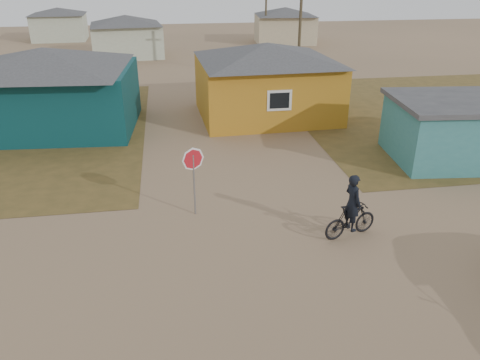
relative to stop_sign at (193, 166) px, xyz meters
name	(u,v)px	position (x,y,z in m)	size (l,w,h in m)	color
ground	(281,266)	(2.11, -3.38, -1.73)	(120.00, 120.00, 0.00)	#907153
grass_ne	(468,111)	(16.11, 9.62, -1.72)	(20.00, 18.00, 0.00)	brown
house_teal	(49,88)	(-6.39, 10.12, 0.32)	(8.93, 7.08, 4.00)	#093134
house_yellow	(266,79)	(4.61, 10.62, 0.27)	(7.72, 6.76, 3.90)	#B4781B
shed_turquoise	(468,129)	(11.61, 3.12, -0.42)	(6.71, 4.93, 2.60)	teal
house_pale_west	(127,35)	(-3.89, 30.62, 0.13)	(7.04, 6.15, 3.60)	#B3BAA0
house_beige_east	(285,25)	(12.11, 36.62, 0.13)	(6.95, 6.05, 3.60)	tan
house_pale_north	(59,23)	(-11.89, 42.62, 0.02)	(6.28, 5.81, 3.40)	#B3BAA0
utility_pole_near	(300,20)	(8.61, 18.62, 2.41)	(1.40, 0.20, 8.00)	#4B402D
utility_pole_far	(266,3)	(9.61, 34.62, 2.41)	(1.40, 0.20, 8.00)	#4B402D
stop_sign	(193,166)	(0.00, 0.00, 0.00)	(0.76, 0.06, 2.34)	gray
cyclist	(351,214)	(4.53, -2.13, -0.99)	(1.86, 0.97, 2.03)	black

